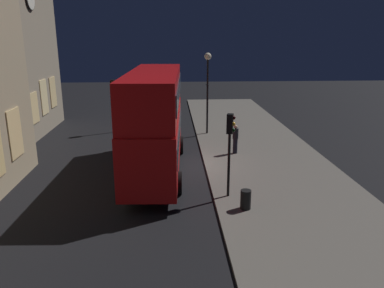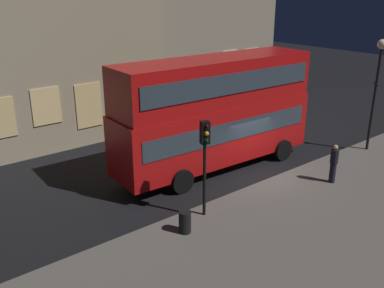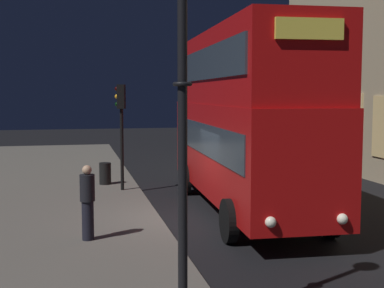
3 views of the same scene
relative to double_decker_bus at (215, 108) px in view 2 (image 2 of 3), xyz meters
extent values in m
plane|color=black|center=(1.05, -1.96, -3.01)|extent=(80.00, 80.00, 0.00)
cube|color=#5B564F|center=(1.05, -6.28, -2.95)|extent=(44.00, 7.21, 0.12)
cube|color=#F2D18C|center=(-5.47, 6.78, -0.40)|extent=(1.49, 0.06, 1.90)
cube|color=#E5C67F|center=(-3.14, 6.78, -0.75)|extent=(1.49, 0.06, 2.42)
cube|color=#F2D18C|center=(-0.81, 6.78, -0.53)|extent=(1.49, 0.06, 2.39)
cube|color=#F9E09E|center=(2.38, 8.43, -0.69)|extent=(1.41, 0.06, 2.17)
cube|color=#F2D18C|center=(4.58, 8.43, -0.44)|extent=(1.41, 0.06, 2.55)
cube|color=#F2D18C|center=(6.78, 8.43, -0.67)|extent=(1.41, 0.06, 2.09)
cube|color=#F9E09E|center=(8.98, 8.43, -0.28)|extent=(1.41, 0.06, 2.52)
cube|color=#F2D18C|center=(11.18, 8.43, -0.24)|extent=(1.41, 0.06, 2.33)
cube|color=#B20F0F|center=(0.00, 0.00, -1.12)|extent=(10.28, 2.90, 2.71)
cube|color=#B20F0F|center=(0.00, 0.00, 1.29)|extent=(10.07, 2.84, 2.11)
cube|color=#2D3842|center=(0.00, 0.00, -0.78)|extent=(9.47, 2.92, 0.90)
cube|color=#2D3842|center=(0.00, 0.00, 1.40)|extent=(9.47, 2.92, 0.90)
cube|color=#F2D84C|center=(5.03, -0.22, 1.87)|extent=(0.14, 1.48, 0.44)
sphere|color=white|center=(5.14, 0.58, -2.13)|extent=(0.24, 0.24, 0.24)
sphere|color=white|center=(5.07, -1.02, -2.13)|extent=(0.24, 0.24, 0.24)
cylinder|color=black|center=(3.51, 1.13, -2.48)|extent=(1.07, 0.29, 1.06)
cylinder|color=black|center=(3.40, -1.43, -2.48)|extent=(1.07, 0.29, 1.06)
cylinder|color=black|center=(-2.75, 1.40, -2.48)|extent=(1.07, 0.29, 1.06)
cylinder|color=black|center=(-2.86, -1.16, -2.48)|extent=(1.07, 0.29, 1.06)
cylinder|color=black|center=(-3.50, -3.34, -1.44)|extent=(0.12, 0.12, 2.90)
cube|color=black|center=(-3.50, -3.34, 0.44)|extent=(0.38, 0.34, 0.85)
sphere|color=black|center=(-3.54, -3.48, 0.71)|extent=(0.17, 0.17, 0.17)
sphere|color=orange|center=(-3.54, -3.48, 0.44)|extent=(0.17, 0.17, 0.17)
sphere|color=black|center=(-3.54, -3.48, 0.17)|extent=(0.17, 0.17, 0.17)
cylinder|color=black|center=(9.03, 3.41, -1.46)|extent=(0.12, 0.12, 3.10)
cube|color=black|center=(9.03, 3.41, 0.51)|extent=(0.37, 0.32, 0.85)
sphere|color=black|center=(9.06, 3.55, 0.78)|extent=(0.17, 0.17, 0.17)
sphere|color=orange|center=(9.06, 3.55, 0.51)|extent=(0.17, 0.17, 0.17)
sphere|color=black|center=(9.06, 3.55, 0.24)|extent=(0.17, 0.17, 0.17)
cylinder|color=black|center=(7.89, -3.47, -0.23)|extent=(0.14, 0.14, 5.32)
torus|color=black|center=(7.89, -3.47, 0.68)|extent=(0.28, 0.28, 0.06)
sphere|color=#F9EFC6|center=(7.89, -3.47, 2.66)|extent=(0.49, 0.49, 0.49)
cylinder|color=black|center=(2.83, -4.71, -2.42)|extent=(0.28, 0.28, 0.93)
cylinder|color=black|center=(2.83, -4.71, -1.65)|extent=(0.35, 0.35, 0.63)
sphere|color=tan|center=(2.83, -4.71, -1.23)|extent=(0.22, 0.22, 0.22)
cylinder|color=black|center=(-4.84, -3.87, -2.48)|extent=(0.44, 0.44, 0.82)
camera|label=1|loc=(-19.11, -0.83, 4.07)|focal=35.39mm
camera|label=2|loc=(-13.07, -14.44, 5.40)|focal=40.46mm
camera|label=3|loc=(15.25, -4.98, 0.54)|focal=49.48mm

